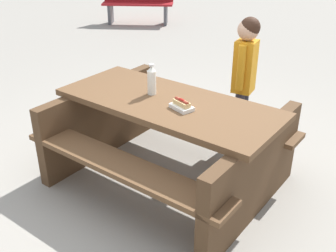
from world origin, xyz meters
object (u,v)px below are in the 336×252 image
Objects in this scene: child_in_coat at (245,67)px; soda_bottle at (152,80)px; picnic_table at (168,135)px; hotdog_tray at (182,105)px; park_bench_near at (138,2)px.

soda_bottle is at bearing -94.65° from child_in_coat.
hotdog_tray reaches higher than picnic_table.
soda_bottle is at bearing -176.80° from hotdog_tray.
hotdog_tray is at bearing -28.18° from park_bench_near.
soda_bottle reaches higher than hotdog_tray.
child_in_coat is at bearing -20.94° from park_bench_near.
park_bench_near is (-5.29, 2.93, 0.00)m from picnic_table.
park_bench_near is at bearing 151.82° from hotdog_tray.
hotdog_tray is (0.19, -0.01, 0.34)m from picnic_table.
hotdog_tray is 0.13× the size of park_bench_near.
child_in_coat reaches higher than picnic_table.
hotdog_tray is at bearing 3.20° from soda_bottle.
child_in_coat is at bearing 85.35° from soda_bottle.
hotdog_tray is 0.14× the size of child_in_coat.
park_bench_near is at bearing 151.04° from picnic_table.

